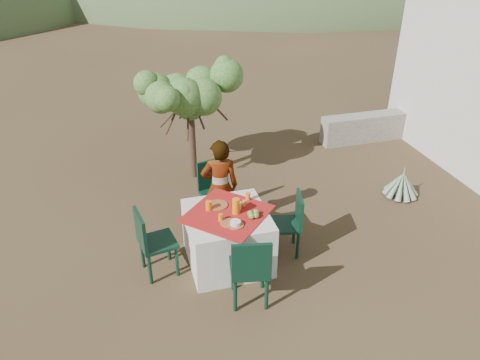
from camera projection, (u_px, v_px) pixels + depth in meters
name	position (u px, v px, depth m)	size (l,w,h in m)	color
ground	(268.00, 277.00, 5.99)	(160.00, 160.00, 0.00)	#382919
table	(228.00, 238.00, 6.08)	(1.30, 1.30, 0.76)	silver
chair_far	(215.00, 188.00, 6.88)	(0.52, 0.52, 0.94)	black
chair_near	(250.00, 268.00, 5.31)	(0.53, 0.53, 0.97)	black
chair_left	(151.00, 240.00, 5.80)	(0.50, 0.50, 0.94)	black
chair_right	(290.00, 221.00, 6.21)	(0.49, 0.49, 0.88)	black
person	(220.00, 187.00, 6.53)	(0.52, 0.34, 1.44)	#8C6651
shrub_tree	(193.00, 98.00, 7.62)	(1.54, 1.51, 1.81)	#412F20
agave	(402.00, 185.00, 7.61)	(0.57, 0.57, 0.61)	gray
stone_wall	(382.00, 126.00, 9.53)	(2.60, 0.35, 0.55)	gray
plate_far	(218.00, 205.00, 6.04)	(0.26, 0.26, 0.01)	brown
plate_near	(229.00, 223.00, 5.69)	(0.20, 0.20, 0.01)	brown
glass_far	(209.00, 206.00, 5.93)	(0.08, 0.08, 0.12)	orange
glass_near	(221.00, 218.00, 5.72)	(0.06, 0.06, 0.09)	orange
juice_pitcher	(236.00, 206.00, 5.84)	(0.09, 0.09, 0.21)	orange
bowl_plate	(236.00, 225.00, 5.66)	(0.20, 0.20, 0.01)	brown
white_bowl	(236.00, 223.00, 5.64)	(0.13, 0.13, 0.05)	white
jar_left	(244.00, 203.00, 6.01)	(0.05, 0.05, 0.08)	orange
jar_right	(248.00, 196.00, 6.15)	(0.06, 0.06, 0.10)	orange
napkin_holder	(238.00, 206.00, 5.96)	(0.07, 0.04, 0.09)	white
fruit_cluster	(253.00, 214.00, 5.80)	(0.16, 0.15, 0.08)	olive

